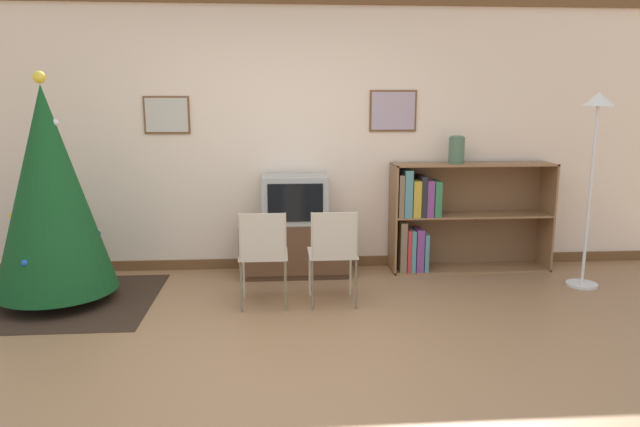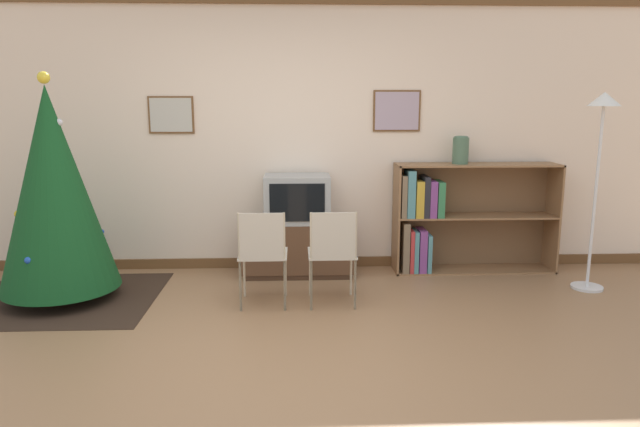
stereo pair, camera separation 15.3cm
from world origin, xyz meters
The scene contains 11 objects.
ground_plane centered at (0.00, 0.00, 0.00)m, with size 24.00×24.00×0.00m, color #936B47.
wall_back centered at (0.00, 2.30, 1.35)m, with size 8.23×0.11×2.70m.
area_rug centered at (-1.90, 1.35, 0.00)m, with size 1.60×1.43×0.01m.
christmas_tree centered at (-1.90, 1.35, 0.96)m, with size 0.98×0.98×1.92m.
tv_console centered at (0.14, 2.00, 0.27)m, with size 1.08×0.46×0.53m.
television centered at (0.14, 2.00, 0.76)m, with size 0.63×0.44×0.46m.
folding_chair_left centered at (-0.15, 1.08, 0.47)m, with size 0.40×0.40×0.82m.
folding_chair_right centered at (0.43, 1.08, 0.47)m, with size 0.40×0.40×0.82m.
bookshelf centered at (1.63, 2.06, 0.55)m, with size 1.61×0.36×1.09m.
vase centered at (1.74, 2.07, 1.22)m, with size 0.16×0.16×0.27m.
standing_lamp centered at (2.79, 1.44, 1.36)m, with size 0.28×0.28×1.77m.
Camera 2 is at (0.13, -3.46, 1.69)m, focal length 32.00 mm.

